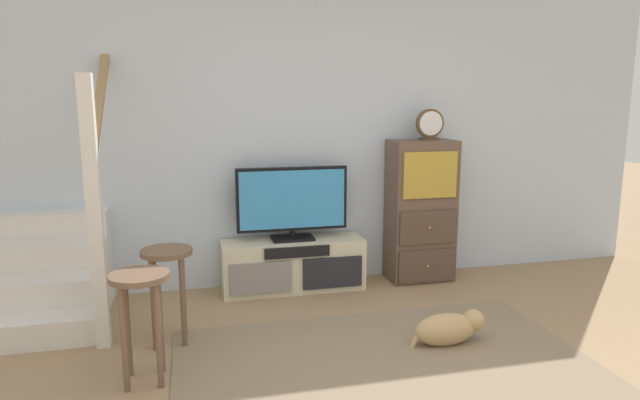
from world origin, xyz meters
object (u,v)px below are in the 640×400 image
at_px(bar_stool_near, 141,301).
at_px(bar_stool_far, 167,273).
at_px(side_cabinet, 421,211).
at_px(media_console, 293,265).
at_px(television, 292,201).
at_px(dog, 449,328).
at_px(desk_clock, 430,125).

xyz_separation_m(bar_stool_near, bar_stool_far, (0.13, 0.50, -0.00)).
distance_m(side_cabinet, bar_stool_near, 2.70).
bearing_deg(media_console, bar_stool_near, -130.29).
height_order(television, side_cabinet, side_cabinet).
distance_m(media_console, bar_stool_far, 1.35).
height_order(side_cabinet, dog, side_cabinet).
distance_m(television, desk_clock, 1.39).
bearing_deg(television, desk_clock, -1.34).
relative_size(media_console, side_cabinet, 0.95).
relative_size(media_console, television, 1.28).
bearing_deg(desk_clock, media_console, 179.78).
height_order(television, bar_stool_near, television).
bearing_deg(television, bar_stool_far, -139.28).
xyz_separation_m(media_console, desk_clock, (1.23, -0.00, 1.20)).
bearing_deg(side_cabinet, bar_stool_far, -158.61).
height_order(side_cabinet, bar_stool_near, side_cabinet).
xyz_separation_m(media_console, bar_stool_near, (-1.15, -1.35, 0.28)).
bearing_deg(dog, bar_stool_near, -179.04).
xyz_separation_m(television, bar_stool_near, (-1.15, -1.38, -0.28)).
relative_size(bar_stool_near, bar_stool_far, 1.01).
height_order(desk_clock, dog, desk_clock).
height_order(bar_stool_near, dog, bar_stool_near).
xyz_separation_m(side_cabinet, dog, (-0.36, -1.33, -0.52)).
bearing_deg(side_cabinet, dog, -105.14).
bearing_deg(desk_clock, dog, -107.37).
bearing_deg(bar_stool_near, side_cabinet, 30.36).
bearing_deg(media_console, bar_stool_far, -140.07).
height_order(media_console, dog, media_console).
bearing_deg(desk_clock, television, 178.66).
bearing_deg(bar_stool_far, media_console, 39.93).
xyz_separation_m(side_cabinet, bar_stool_near, (-2.33, -1.36, -0.14)).
bearing_deg(media_console, desk_clock, -0.22).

